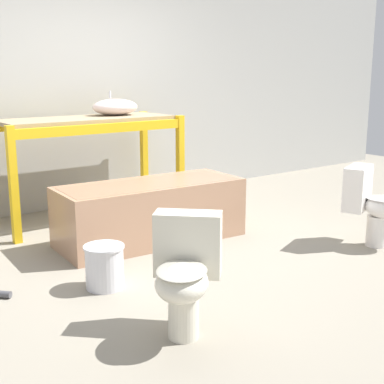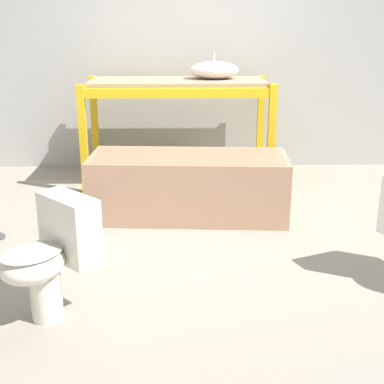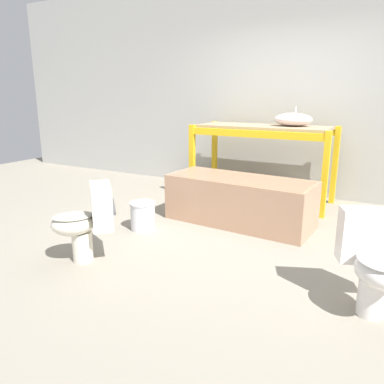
% 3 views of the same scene
% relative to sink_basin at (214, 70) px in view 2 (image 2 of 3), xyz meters
% --- Properties ---
extents(ground_plane, '(12.00, 12.00, 0.00)m').
position_rel_sink_basin_xyz_m(ground_plane, '(-0.18, -1.40, -1.14)').
color(ground_plane, gray).
extents(warehouse_wall_rear, '(10.80, 0.08, 3.20)m').
position_rel_sink_basin_xyz_m(warehouse_wall_rear, '(-0.18, 0.56, 0.46)').
color(warehouse_wall_rear, '#ADADA8').
rests_on(warehouse_wall_rear, ground_plane).
extents(shelving_rack, '(1.88, 0.80, 1.05)m').
position_rel_sink_basin_xyz_m(shelving_rack, '(-0.37, -0.07, -0.25)').
color(shelving_rack, yellow).
rests_on(shelving_rack, ground_plane).
extents(sink_basin, '(0.50, 0.38, 0.25)m').
position_rel_sink_basin_xyz_m(sink_basin, '(0.00, 0.00, 0.00)').
color(sink_basin, silver).
rests_on(sink_basin, shelving_rack).
extents(bathtub_main, '(1.71, 0.76, 0.54)m').
position_rel_sink_basin_xyz_m(bathtub_main, '(-0.28, -1.10, -0.83)').
color(bathtub_main, tan).
rests_on(bathtub_main, ground_plane).
extents(toilet_near, '(0.62, 0.62, 0.70)m').
position_rel_sink_basin_xyz_m(toilet_near, '(-1.08, -2.71, -0.75)').
color(toilet_near, silver).
rests_on(toilet_near, ground_plane).
extents(bucket_white, '(0.29, 0.29, 0.31)m').
position_rel_sink_basin_xyz_m(bucket_white, '(-1.13, -1.82, -0.98)').
color(bucket_white, silver).
rests_on(bucket_white, ground_plane).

